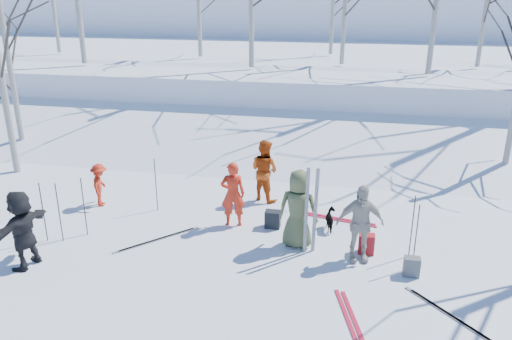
% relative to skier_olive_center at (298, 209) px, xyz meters
% --- Properties ---
extents(ground, '(120.00, 120.00, 0.00)m').
position_rel_skier_olive_center_xyz_m(ground, '(-1.07, -0.60, -0.84)').
color(ground, white).
rests_on(ground, ground).
extents(snow_ramp, '(70.00, 9.49, 4.12)m').
position_rel_skier_olive_center_xyz_m(snow_ramp, '(-1.07, 6.40, -0.69)').
color(snow_ramp, white).
rests_on(snow_ramp, ground).
extents(snow_plateau, '(70.00, 18.00, 2.20)m').
position_rel_skier_olive_center_xyz_m(snow_plateau, '(-1.07, 16.40, 0.16)').
color(snow_plateau, white).
rests_on(snow_plateau, ground).
extents(far_hill, '(90.00, 30.00, 6.00)m').
position_rel_skier_olive_center_xyz_m(far_hill, '(-1.07, 37.40, 1.16)').
color(far_hill, white).
rests_on(far_hill, ground).
extents(skier_olive_center, '(0.87, 0.62, 1.69)m').
position_rel_skier_olive_center_xyz_m(skier_olive_center, '(0.00, 0.00, 0.00)').
color(skier_olive_center, '#495432').
rests_on(skier_olive_center, ground).
extents(skier_red_north, '(0.62, 0.47, 1.52)m').
position_rel_skier_olive_center_xyz_m(skier_red_north, '(-1.56, 0.68, -0.08)').
color(skier_red_north, red).
rests_on(skier_red_north, ground).
extents(skier_redor_behind, '(0.97, 0.90, 1.59)m').
position_rel_skier_olive_center_xyz_m(skier_redor_behind, '(-1.14, 2.28, -0.05)').
color(skier_redor_behind, '#B4410D').
rests_on(skier_redor_behind, ground).
extents(skier_red_seated, '(0.58, 0.79, 1.09)m').
position_rel_skier_olive_center_xyz_m(skier_red_seated, '(-5.07, 1.10, -0.30)').
color(skier_red_seated, red).
rests_on(skier_red_seated, ground).
extents(skier_cream_east, '(1.01, 0.59, 1.61)m').
position_rel_skier_olive_center_xyz_m(skier_cream_east, '(1.26, -0.35, -0.04)').
color(skier_cream_east, beige).
rests_on(skier_cream_east, ground).
extents(skier_grey_west, '(0.71, 1.53, 1.58)m').
position_rel_skier_olive_center_xyz_m(skier_grey_west, '(-5.07, -1.88, -0.05)').
color(skier_grey_west, black).
rests_on(skier_grey_west, ground).
extents(dog, '(0.39, 0.61, 0.48)m').
position_rel_skier_olive_center_xyz_m(dog, '(0.66, 0.88, -0.61)').
color(dog, black).
rests_on(dog, ground).
extents(upright_ski_left, '(0.11, 0.17, 1.90)m').
position_rel_skier_olive_center_xyz_m(upright_ski_left, '(0.20, -0.30, 0.11)').
color(upright_ski_left, silver).
rests_on(upright_ski_left, ground).
extents(upright_ski_right, '(0.13, 0.23, 1.89)m').
position_rel_skier_olive_center_xyz_m(upright_ski_right, '(0.38, -0.27, 0.11)').
color(upright_ski_right, silver).
rests_on(upright_ski_right, ground).
extents(ski_pair_a, '(0.96, 1.98, 0.02)m').
position_rel_skier_olive_center_xyz_m(ski_pair_a, '(0.74, 1.45, -0.83)').
color(ski_pair_a, '#B11931').
rests_on(ski_pair_a, ground).
extents(ski_pair_b, '(2.09, 2.10, 0.02)m').
position_rel_skier_olive_center_xyz_m(ski_pair_b, '(2.84, -1.93, -0.83)').
color(ski_pair_b, silver).
rests_on(ski_pair_b, ground).
extents(ski_pair_c, '(2.09, 2.10, 0.02)m').
position_rel_skier_olive_center_xyz_m(ski_pair_c, '(-2.99, -0.38, -0.83)').
color(ski_pair_c, silver).
rests_on(ski_pair_c, ground).
extents(ski_pair_d, '(1.18, 2.00, 0.02)m').
position_rel_skier_olive_center_xyz_m(ski_pair_d, '(1.22, -2.47, -0.83)').
color(ski_pair_d, '#B11931').
rests_on(ski_pair_d, ground).
extents(ski_pole_a, '(0.02, 0.02, 1.34)m').
position_rel_skier_olive_center_xyz_m(ski_pole_a, '(-5.31, -0.88, -0.17)').
color(ski_pole_a, black).
rests_on(ski_pole_a, ground).
extents(ski_pole_b, '(0.02, 0.02, 1.34)m').
position_rel_skier_olive_center_xyz_m(ski_pole_b, '(2.32, -0.45, -0.17)').
color(ski_pole_b, black).
rests_on(ski_pole_b, ground).
extents(ski_pole_c, '(0.02, 0.02, 1.34)m').
position_rel_skier_olive_center_xyz_m(ski_pole_c, '(-3.58, 1.09, -0.17)').
color(ski_pole_c, black).
rests_on(ski_pole_c, ground).
extents(ski_pole_d, '(0.02, 0.02, 1.34)m').
position_rel_skier_olive_center_xyz_m(ski_pole_d, '(-4.61, -0.45, -0.17)').
color(ski_pole_d, black).
rests_on(ski_pole_d, ground).
extents(ski_pole_e, '(0.02, 0.02, 1.34)m').
position_rel_skier_olive_center_xyz_m(ski_pole_e, '(-4.97, -0.82, -0.17)').
color(ski_pole_e, black).
rests_on(ski_pole_e, ground).
extents(ski_pole_f, '(0.02, 0.02, 1.34)m').
position_rel_skier_olive_center_xyz_m(ski_pole_f, '(2.29, -0.01, -0.17)').
color(ski_pole_f, black).
rests_on(ski_pole_f, ground).
extents(backpack_red, '(0.32, 0.22, 0.42)m').
position_rel_skier_olive_center_xyz_m(backpack_red, '(1.43, -0.04, -0.63)').
color(backpack_red, maroon).
rests_on(backpack_red, ground).
extents(backpack_grey, '(0.30, 0.20, 0.38)m').
position_rel_skier_olive_center_xyz_m(backpack_grey, '(2.27, -0.74, -0.65)').
color(backpack_grey, '#525559').
rests_on(backpack_grey, ground).
extents(backpack_dark, '(0.34, 0.24, 0.40)m').
position_rel_skier_olive_center_xyz_m(backpack_dark, '(-0.65, 0.73, -0.64)').
color(backpack_dark, black).
rests_on(backpack_dark, ground).
extents(birch_plateau_f, '(3.91, 3.91, 4.73)m').
position_rel_skier_olive_center_xyz_m(birch_plateau_f, '(-0.35, 15.02, 3.72)').
color(birch_plateau_f, silver).
rests_on(birch_plateau_f, snow_plateau).
extents(birch_plateau_j, '(3.85, 3.85, 4.65)m').
position_rel_skier_olive_center_xyz_m(birch_plateau_j, '(5.64, 12.09, 3.68)').
color(birch_plateau_j, silver).
rests_on(birch_plateau_j, snow_plateau).
extents(birch_edge_a, '(4.88, 4.88, 6.11)m').
position_rel_skier_olive_center_xyz_m(birch_edge_a, '(-8.72, 2.83, 2.21)').
color(birch_edge_a, silver).
rests_on(birch_edge_a, ground).
extents(birch_edge_d, '(4.45, 4.45, 5.50)m').
position_rel_skier_olive_center_xyz_m(birch_edge_d, '(-9.88, 4.76, 1.91)').
color(birch_edge_d, silver).
rests_on(birch_edge_d, ground).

